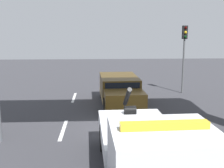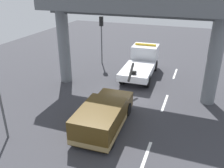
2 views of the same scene
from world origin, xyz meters
The scene contains 8 objects.
ground_plane centered at (0.00, 0.00, -0.05)m, with size 60.00×40.00×0.10m, color #38383D.
lane_stripe_west centered at (-6.00, -2.88, 0.00)m, with size 2.60×0.16×0.01m, color silver.
lane_stripe_mid centered at (0.00, -2.88, 0.00)m, with size 2.60×0.16×0.01m, color silver.
lane_stripe_east centered at (6.00, -2.88, 0.00)m, with size 2.60×0.16×0.01m, color silver.
tow_truck_white centered at (4.89, 0.03, 1.20)m, with size 7.29×2.60×2.46m.
towed_van_green centered at (-4.36, 0.00, 0.78)m, with size 5.27×2.38×1.58m.
overpass_structure centered at (1.15, 0.00, 5.89)m, with size 3.60×13.29×7.03m.
traffic_light_far centered at (6.52, 4.59, 3.39)m, with size 0.39×0.32×4.67m.
Camera 2 is at (-15.21, -4.56, 8.02)m, focal length 38.45 mm.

